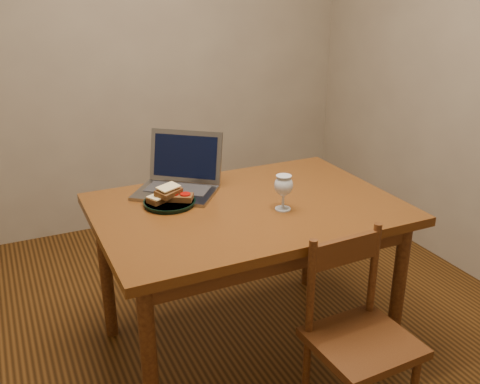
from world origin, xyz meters
name	(u,v)px	position (x,y,z in m)	size (l,w,h in m)	color
floor	(225,345)	(0.00, 0.00, -0.01)	(3.20, 3.20, 0.02)	black
back_wall	(124,38)	(0.00, 1.61, 1.30)	(3.20, 0.02, 2.60)	gray
table	(247,223)	(0.09, -0.06, 0.65)	(1.30, 0.90, 0.74)	#48200C
chair	(360,329)	(0.28, -0.65, 0.43)	(0.38, 0.37, 0.40)	#34170B
plate	(170,203)	(-0.22, 0.09, 0.75)	(0.23, 0.23, 0.02)	black
sandwich_cheese	(160,198)	(-0.25, 0.10, 0.78)	(0.11, 0.06, 0.03)	#381E0C
sandwich_tomato	(180,196)	(-0.17, 0.08, 0.78)	(0.11, 0.07, 0.04)	#381E0C
sandwich_top	(169,191)	(-0.22, 0.10, 0.80)	(0.11, 0.07, 0.04)	#381E0C
milk_glass	(283,192)	(0.21, -0.16, 0.82)	(0.08, 0.08, 0.16)	white
laptop	(180,175)	(-0.11, 0.25, 0.81)	(0.47, 0.47, 0.25)	slate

